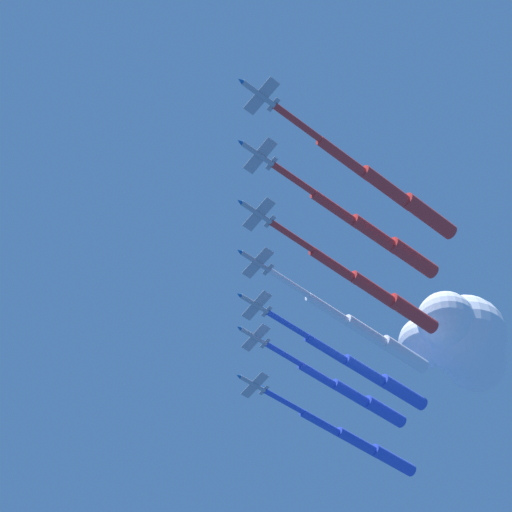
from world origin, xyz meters
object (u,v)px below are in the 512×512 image
jet_lead (389,188)px  jet_starboard_inner (376,290)px  jet_port_inner (376,234)px  jet_port_mid (369,333)px  jet_starboard_mid (368,372)px  jet_port_outer (353,394)px  jet_starboard_outer (359,443)px

jet_lead → jet_starboard_inner: (-28.08, -9.64, -2.53)m
jet_port_inner → jet_port_mid: (-30.25, -8.93, -2.09)m
jet_starboard_mid → jet_port_outer: size_ratio=1.09×
jet_port_mid → jet_starboard_mid: size_ratio=0.97×
jet_port_outer → jet_starboard_outer: bearing=-171.3°
jet_port_inner → jet_starboard_outer: (-74.46, -22.00, -2.09)m
jet_port_mid → jet_starboard_mid: 15.91m
jet_port_inner → jet_starboard_inner: size_ratio=0.95×
jet_port_mid → jet_port_inner: bearing=16.4°
jet_lead → jet_port_outer: 73.33m
jet_starboard_mid → jet_starboard_outer: jet_starboard_mid is taller
jet_lead → jet_starboard_mid: bearing=-162.2°
jet_lead → jet_starboard_outer: 90.79m
jet_starboard_inner → jet_port_mid: bearing=-160.5°
jet_starboard_outer → jet_lead: bearing=17.8°
jet_starboard_inner → jet_port_outer: bearing=-159.4°
jet_lead → jet_starboard_mid: 60.57m
jet_port_outer → jet_port_inner: bearing=18.7°
jet_lead → jet_port_inner: 13.27m
jet_port_outer → jet_starboard_outer: jet_port_outer is taller
jet_starboard_inner → jet_starboard_mid: 30.86m
jet_starboard_inner → jet_starboard_outer: (-58.34, -18.07, -0.20)m
jet_starboard_outer → jet_starboard_mid: bearing=17.7°
jet_starboard_inner → jet_starboard_outer: 61.08m
jet_starboard_mid → jet_starboard_outer: (-28.80, -9.17, -0.50)m
jet_port_outer → jet_starboard_inner: bearing=20.6°
jet_port_inner → jet_starboard_outer: jet_port_inner is taller
jet_starboard_mid → jet_port_outer: bearing=-150.2°
jet_starboard_inner → jet_port_mid: (-14.13, -5.00, -0.20)m
jet_starboard_inner → jet_starboard_mid: size_ratio=0.97×
jet_starboard_inner → jet_lead: bearing=19.0°
jet_starboard_mid → jet_port_inner: bearing=15.7°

